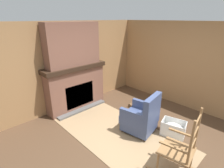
# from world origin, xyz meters

# --- Properties ---
(ground_plane) EXTENTS (14.00, 14.00, 0.00)m
(ground_plane) POSITION_xyz_m (0.00, 0.00, 0.00)
(ground_plane) COLOR #4C3523
(wood_panel_wall_left) EXTENTS (0.06, 5.22, 2.36)m
(wood_panel_wall_left) POSITION_xyz_m (-2.34, 0.00, 1.18)
(wood_panel_wall_left) COLOR #9E7247
(wood_panel_wall_left) RESTS_ON ground
(wood_panel_wall_back) EXTENTS (5.22, 0.09, 2.36)m
(wood_panel_wall_back) POSITION_xyz_m (0.03, 2.34, 1.19)
(wood_panel_wall_back) COLOR #9E7247
(wood_panel_wall_back) RESTS_ON ground
(fireplace_hearth) EXTENTS (0.61, 1.76, 1.25)m
(fireplace_hearth) POSITION_xyz_m (-2.10, 0.00, 0.62)
(fireplace_hearth) COLOR brown
(fireplace_hearth) RESTS_ON ground
(chimney_breast) EXTENTS (0.35, 1.46, 1.09)m
(chimney_breast) POSITION_xyz_m (-2.11, 0.00, 1.79)
(chimney_breast) COLOR brown
(chimney_breast) RESTS_ON fireplace_hearth
(area_rug) EXTENTS (3.20, 1.54, 0.01)m
(area_rug) POSITION_xyz_m (-0.40, -0.05, 0.01)
(area_rug) COLOR #997A56
(area_rug) RESTS_ON ground
(armchair) EXTENTS (0.78, 0.75, 0.94)m
(armchair) POSITION_xyz_m (-0.12, 0.39, 0.35)
(armchair) COLOR #3D4C75
(armchair) RESTS_ON ground
(rocking_chair) EXTENTS (0.87, 0.60, 1.18)m
(rocking_chair) POSITION_xyz_m (0.99, -0.08, 0.41)
(rocking_chair) COLOR olive
(rocking_chair) RESTS_ON ground
(firewood_stack) EXTENTS (0.38, 0.44, 0.11)m
(firewood_stack) POSITION_xyz_m (-0.92, 1.28, 0.06)
(firewood_stack) COLOR brown
(firewood_stack) RESTS_ON ground
(laundry_basket) EXTENTS (0.56, 0.45, 0.34)m
(laundry_basket) POSITION_xyz_m (0.46, 0.80, 0.17)
(laundry_basket) COLOR white
(laundry_basket) RESTS_ON ground
(oil_lamp_vase) EXTENTS (0.11, 0.11, 0.28)m
(oil_lamp_vase) POSITION_xyz_m (-2.15, -0.49, 1.35)
(oil_lamp_vase) COLOR #47708E
(oil_lamp_vase) RESTS_ON fireplace_hearth
(storage_case) EXTENTS (0.13, 0.28, 0.12)m
(storage_case) POSITION_xyz_m (-2.15, 0.54, 1.31)
(storage_case) COLOR gray
(storage_case) RESTS_ON fireplace_hearth
(decorative_plate_on_mantel) EXTENTS (0.06, 0.23, 0.23)m
(decorative_plate_on_mantel) POSITION_xyz_m (-2.17, 0.11, 1.36)
(decorative_plate_on_mantel) COLOR #336093
(decorative_plate_on_mantel) RESTS_ON fireplace_hearth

